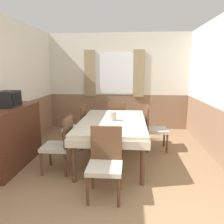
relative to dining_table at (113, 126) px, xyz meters
name	(u,v)px	position (x,y,z in m)	size (l,w,h in m)	color
wall_back	(118,81)	(-0.03, 2.21, 0.68)	(4.21, 0.10, 2.60)	silver
wall_left	(4,89)	(-1.95, -0.08, 0.66)	(0.05, 4.95, 2.60)	silver
dining_table	(113,126)	(0.00, 0.00, 0.00)	(1.19, 1.98, 0.74)	beige
chair_left_near	(61,143)	(-0.79, -0.57, -0.16)	(0.44, 0.44, 0.91)	brown
chair_head_window	(117,119)	(0.00, 1.19, -0.16)	(0.44, 0.44, 0.91)	brown
chair_left_far	(78,125)	(-0.79, 0.57, -0.16)	(0.44, 0.44, 0.91)	brown
chair_right_far	(153,127)	(0.79, 0.57, -0.16)	(0.44, 0.44, 0.91)	brown
chair_head_near	(105,160)	(0.00, -1.19, -0.16)	(0.44, 0.44, 0.91)	brown
sideboard	(12,136)	(-1.69, -0.43, -0.12)	(0.46, 1.39, 1.03)	#4C2819
tv	(8,99)	(-1.69, -0.41, 0.52)	(0.29, 0.36, 0.27)	black
vase	(113,116)	(0.00, -0.03, 0.18)	(0.13, 0.13, 0.16)	#A39989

